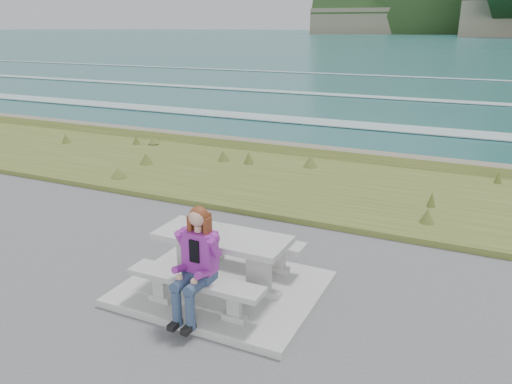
# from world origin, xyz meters

# --- Properties ---
(concrete_slab) EXTENTS (2.60, 2.10, 0.10)m
(concrete_slab) POSITION_xyz_m (0.00, 0.00, 0.05)
(concrete_slab) COLOR gray
(concrete_slab) RESTS_ON ground
(picnic_table) EXTENTS (1.80, 0.75, 0.75)m
(picnic_table) POSITION_xyz_m (0.00, 0.00, 0.68)
(picnic_table) COLOR gray
(picnic_table) RESTS_ON concrete_slab
(bench_landward) EXTENTS (1.80, 0.35, 0.45)m
(bench_landward) POSITION_xyz_m (0.00, -0.70, 0.45)
(bench_landward) COLOR gray
(bench_landward) RESTS_ON concrete_slab
(bench_seaward) EXTENTS (1.80, 0.35, 0.45)m
(bench_seaward) POSITION_xyz_m (0.00, 0.70, 0.45)
(bench_seaward) COLOR gray
(bench_seaward) RESTS_ON concrete_slab
(grass_verge) EXTENTS (160.00, 4.50, 0.22)m
(grass_verge) POSITION_xyz_m (0.00, 5.00, 0.00)
(grass_verge) COLOR #3D4E1D
(grass_verge) RESTS_ON ground
(shore_drop) EXTENTS (160.00, 0.80, 2.20)m
(shore_drop) POSITION_xyz_m (0.00, 7.90, 0.00)
(shore_drop) COLOR #6B6350
(shore_drop) RESTS_ON ground
(ocean) EXTENTS (1600.00, 1600.00, 0.09)m
(ocean) POSITION_xyz_m (0.00, 25.09, -1.74)
(ocean) COLOR #1F585A
(ocean) RESTS_ON ground
(seated_woman) EXTENTS (0.40, 0.69, 1.38)m
(seated_woman) POSITION_xyz_m (0.07, -0.83, 0.61)
(seated_woman) COLOR navy
(seated_woman) RESTS_ON concrete_slab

